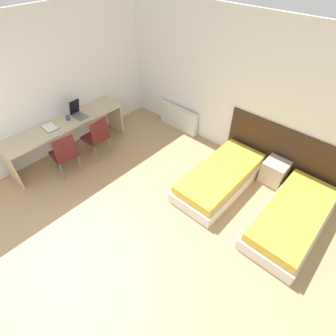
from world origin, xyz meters
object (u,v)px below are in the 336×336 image
object	(u,v)px
nightstand	(274,172)
chair_near_notebook	(64,153)
chair_near_laptop	(97,136)
bed_near_door	(292,218)
bed_near_window	(220,177)
laptop	(78,113)

from	to	relation	value
nightstand	chair_near_notebook	xyz separation A→B (m)	(-3.04, -2.45, 0.27)
chair_near_laptop	bed_near_door	bearing A→B (deg)	10.86
bed_near_window	bed_near_door	bearing A→B (deg)	0.00
nightstand	laptop	xyz separation A→B (m)	(-3.55, -1.74, 0.59)
bed_near_door	laptop	xyz separation A→B (m)	(-4.22, -0.98, 0.64)
chair_near_notebook	bed_near_door	bearing A→B (deg)	32.13
bed_near_door	nightstand	size ratio (longest dim) A/B	4.28
bed_near_window	chair_near_notebook	bearing A→B (deg)	-144.28
nightstand	chair_near_laptop	distance (m)	3.50
nightstand	laptop	bearing A→B (deg)	-153.89
bed_near_door	laptop	world-z (taller)	laptop
chair_near_laptop	laptop	xyz separation A→B (m)	(-0.51, -0.01, 0.33)
chair_near_laptop	laptop	bearing A→B (deg)	177.53
nightstand	chair_near_notebook	distance (m)	3.91
bed_near_window	nightstand	size ratio (longest dim) A/B	4.28
bed_near_door	chair_near_laptop	world-z (taller)	chair_near_laptop
chair_near_notebook	laptop	distance (m)	0.94
bed_near_door	laptop	size ratio (longest dim) A/B	5.57
nightstand	laptop	world-z (taller)	laptop
bed_near_window	chair_near_notebook	world-z (taller)	chair_near_notebook
bed_near_window	nightstand	world-z (taller)	nightstand
nightstand	chair_near_notebook	world-z (taller)	chair_near_notebook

